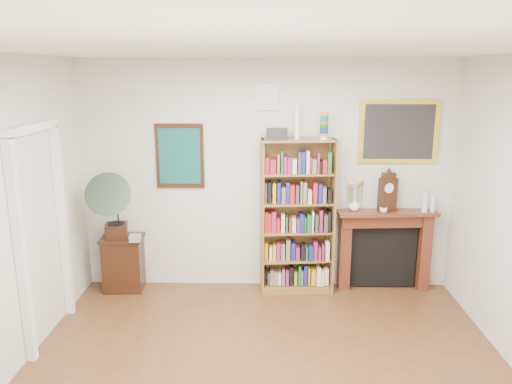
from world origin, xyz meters
TOP-DOWN VIEW (x-y plane):
  - room at (0.00, 0.00)m, footprint 4.51×5.01m
  - door_casing at (-2.21, 1.20)m, footprint 0.08×1.02m
  - teal_poster at (-1.05, 2.48)m, footprint 0.58×0.04m
  - small_picture at (0.00, 2.48)m, footprint 0.26×0.04m
  - gilt_painting at (1.55, 2.48)m, footprint 0.95×0.04m
  - bookshelf at (0.36, 2.32)m, footprint 0.89×0.38m
  - side_cabinet at (-1.76, 2.30)m, footprint 0.52×0.39m
  - fireplace at (1.44, 2.41)m, footprint 1.21×0.36m
  - gramophone at (-1.83, 2.18)m, footprint 0.64×0.73m
  - cd_stack at (-1.56, 2.15)m, footprint 0.12×0.12m
  - mantel_clock at (1.44, 2.37)m, footprint 0.23×0.17m
  - flower_vase at (1.05, 2.38)m, footprint 0.14×0.14m
  - teacup at (1.38, 2.29)m, footprint 0.09×0.09m
  - bottle_left at (1.88, 2.34)m, footprint 0.07×0.07m
  - bottle_right at (1.98, 2.35)m, footprint 0.06×0.06m

SIDE VIEW (x-z plane):
  - side_cabinet at x=-1.76m, z-range 0.00..0.68m
  - fireplace at x=1.44m, z-range 0.08..1.09m
  - cd_stack at x=-1.56m, z-range 0.68..0.76m
  - teacup at x=1.38m, z-range 1.01..1.08m
  - bookshelf at x=0.36m, z-range -0.03..2.14m
  - flower_vase at x=1.05m, z-range 1.01..1.15m
  - bottle_right at x=1.98m, z-range 1.01..1.21m
  - bottle_left at x=1.88m, z-range 1.01..1.25m
  - gramophone at x=-1.83m, z-range 0.74..1.58m
  - mantel_clock at x=1.44m, z-range 1.00..1.47m
  - door_casing at x=-2.21m, z-range 0.18..2.35m
  - room at x=0.00m, z-range -0.01..2.81m
  - teal_poster at x=-1.05m, z-range 1.26..2.04m
  - gilt_painting at x=1.55m, z-range 1.58..2.33m
  - small_picture at x=0.00m, z-range 2.20..2.50m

